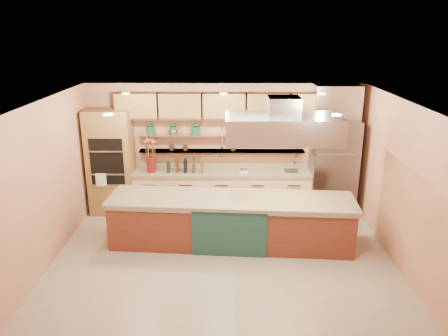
{
  "coord_description": "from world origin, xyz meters",
  "views": [
    {
      "loc": [
        0.08,
        -6.83,
        3.94
      ],
      "look_at": [
        0.01,
        1.0,
        1.4
      ],
      "focal_mm": 35.0,
      "sensor_mm": 36.0,
      "label": 1
    }
  ],
  "objects_px": {
    "island": "(231,221)",
    "flower_vase": "(151,165)",
    "kitchen_scale": "(244,170)",
    "refrigerator": "(333,167)",
    "green_canister": "(194,131)",
    "copper_kettle": "(172,132)"
  },
  "relations": [
    {
      "from": "island",
      "to": "copper_kettle",
      "type": "distance_m",
      "value": 2.51
    },
    {
      "from": "flower_vase",
      "to": "copper_kettle",
      "type": "xyz_separation_m",
      "value": [
        0.45,
        0.22,
        0.68
      ]
    },
    {
      "from": "copper_kettle",
      "to": "kitchen_scale",
      "type": "bearing_deg",
      "value": -8.04
    },
    {
      "from": "flower_vase",
      "to": "island",
      "type": "bearing_deg",
      "value": -41.03
    },
    {
      "from": "island",
      "to": "flower_vase",
      "type": "bearing_deg",
      "value": 142.95
    },
    {
      "from": "refrigerator",
      "to": "green_canister",
      "type": "xyz_separation_m",
      "value": [
        -2.99,
        0.23,
        0.75
      ]
    },
    {
      "from": "kitchen_scale",
      "to": "green_canister",
      "type": "distance_m",
      "value": 1.36
    },
    {
      "from": "refrigerator",
      "to": "flower_vase",
      "type": "relative_size",
      "value": 6.23
    },
    {
      "from": "flower_vase",
      "to": "kitchen_scale",
      "type": "relative_size",
      "value": 1.93
    },
    {
      "from": "copper_kettle",
      "to": "green_canister",
      "type": "bearing_deg",
      "value": 0.0
    },
    {
      "from": "kitchen_scale",
      "to": "flower_vase",
      "type": "bearing_deg",
      "value": -166.11
    },
    {
      "from": "refrigerator",
      "to": "kitchen_scale",
      "type": "bearing_deg",
      "value": 179.7
    },
    {
      "from": "flower_vase",
      "to": "copper_kettle",
      "type": "height_order",
      "value": "copper_kettle"
    },
    {
      "from": "refrigerator",
      "to": "island",
      "type": "bearing_deg",
      "value": -145.98
    },
    {
      "from": "island",
      "to": "copper_kettle",
      "type": "bearing_deg",
      "value": 130.46
    },
    {
      "from": "refrigerator",
      "to": "green_canister",
      "type": "bearing_deg",
      "value": 175.6
    },
    {
      "from": "flower_vase",
      "to": "kitchen_scale",
      "type": "distance_m",
      "value": 2.01
    },
    {
      "from": "refrigerator",
      "to": "flower_vase",
      "type": "xyz_separation_m",
      "value": [
        -3.93,
        0.01,
        0.05
      ]
    },
    {
      "from": "refrigerator",
      "to": "island",
      "type": "distance_m",
      "value": 2.73
    },
    {
      "from": "kitchen_scale",
      "to": "green_canister",
      "type": "height_order",
      "value": "green_canister"
    },
    {
      "from": "refrigerator",
      "to": "copper_kettle",
      "type": "xyz_separation_m",
      "value": [
        -3.48,
        0.23,
        0.73
      ]
    },
    {
      "from": "flower_vase",
      "to": "kitchen_scale",
      "type": "xyz_separation_m",
      "value": [
        2.01,
        0.0,
        -0.12
      ]
    }
  ]
}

